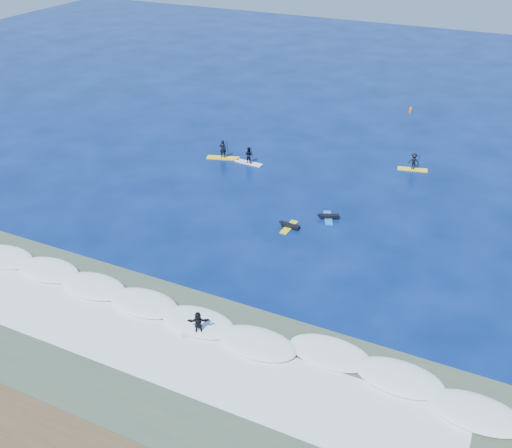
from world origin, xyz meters
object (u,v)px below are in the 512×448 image
at_px(prone_paddler_near, 289,226).
at_px(marker_buoy, 411,110).
at_px(sup_paddler_left, 223,152).
at_px(sup_paddler_center, 249,156).
at_px(sup_paddler_right, 414,163).
at_px(wave_surfer, 198,324).
at_px(prone_paddler_far, 328,217).

bearing_deg(prone_paddler_near, marker_buoy, -2.17).
bearing_deg(sup_paddler_left, marker_buoy, 38.76).
relative_size(sup_paddler_center, sup_paddler_right, 0.99).
bearing_deg(wave_surfer, sup_paddler_right, 48.39).
xyz_separation_m(sup_paddler_center, wave_surfer, (7.82, -22.83, 0.14)).
height_order(sup_paddler_left, sup_paddler_right, sup_paddler_left).
bearing_deg(sup_paddler_right, prone_paddler_near, -126.67).
height_order(sup_paddler_left, wave_surfer, sup_paddler_left).
height_order(sup_paddler_center, wave_surfer, sup_paddler_center).
bearing_deg(prone_paddler_far, marker_buoy, -24.90).
bearing_deg(marker_buoy, sup_paddler_center, -117.66).
distance_m(prone_paddler_near, prone_paddler_far, 3.47).
bearing_deg(marker_buoy, prone_paddler_far, -91.24).
distance_m(wave_surfer, marker_buoy, 43.63).
distance_m(prone_paddler_near, wave_surfer, 13.56).
bearing_deg(sup_paddler_left, sup_paddler_right, -0.98).
xyz_separation_m(prone_paddler_near, prone_paddler_far, (2.26, 2.64, 0.00)).
relative_size(prone_paddler_near, prone_paddler_far, 0.97).
height_order(sup_paddler_right, prone_paddler_near, sup_paddler_right).
distance_m(sup_paddler_left, sup_paddler_right, 17.92).
relative_size(prone_paddler_far, marker_buoy, 2.93).
relative_size(prone_paddler_far, wave_surfer, 1.06).
relative_size(sup_paddler_right, prone_paddler_far, 1.24).
height_order(wave_surfer, marker_buoy, wave_surfer).
distance_m(sup_paddler_right, wave_surfer, 28.80).
xyz_separation_m(prone_paddler_near, marker_buoy, (2.85, 29.99, 0.18)).
height_order(prone_paddler_near, wave_surfer, wave_surfer).
bearing_deg(marker_buoy, sup_paddler_left, -123.28).
distance_m(sup_paddler_left, prone_paddler_near, 14.20).
bearing_deg(sup_paddler_left, prone_paddler_far, -45.01).
height_order(sup_paddler_right, marker_buoy, sup_paddler_right).
bearing_deg(marker_buoy, prone_paddler_near, -95.44).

